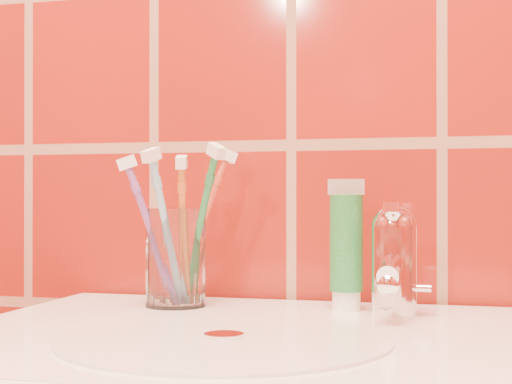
# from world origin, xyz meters

# --- Properties ---
(glass_tumbler) EXTENTS (0.07, 0.07, 0.11)m
(glass_tumbler) POSITION_xyz_m (-0.12, 1.10, 0.91)
(glass_tumbler) COLOR white
(glass_tumbler) RESTS_ON pedestal_sink
(toothpaste_tube) EXTENTS (0.04, 0.04, 0.15)m
(toothpaste_tube) POSITION_xyz_m (0.08, 1.12, 0.92)
(toothpaste_tube) COLOR white
(toothpaste_tube) RESTS_ON pedestal_sink
(faucet) EXTENTS (0.05, 0.11, 0.12)m
(faucet) POSITION_xyz_m (0.14, 1.09, 0.91)
(faucet) COLOR white
(faucet) RESTS_ON pedestal_sink
(toothbrush_0) EXTENTS (0.13, 0.12, 0.19)m
(toothbrush_0) POSITION_xyz_m (-0.14, 1.08, 0.94)
(toothbrush_0) COLOR #7A499D
(toothbrush_0) RESTS_ON glass_tumbler
(toothbrush_1) EXTENTS (0.05, 0.09, 0.19)m
(toothbrush_1) POSITION_xyz_m (-0.10, 1.09, 0.94)
(toothbrush_1) COLOR #CC6424
(toothbrush_1) RESTS_ON glass_tumbler
(toothbrush_2) EXTENTS (0.15, 0.14, 0.20)m
(toothbrush_2) POSITION_xyz_m (-0.08, 1.09, 0.94)
(toothbrush_2) COLOR #1F763C
(toothbrush_2) RESTS_ON glass_tumbler
(toothbrush_3) EXTENTS (0.15, 0.14, 0.20)m
(toothbrush_3) POSITION_xyz_m (-0.09, 1.13, 0.94)
(toothbrush_3) COLOR #AE3925
(toothbrush_3) RESTS_ON glass_tumbler
(toothbrush_4) EXTENTS (0.09, 0.13, 0.20)m
(toothbrush_4) POSITION_xyz_m (-0.12, 1.07, 0.94)
(toothbrush_4) COLOR #7EBBE0
(toothbrush_4) RESTS_ON glass_tumbler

